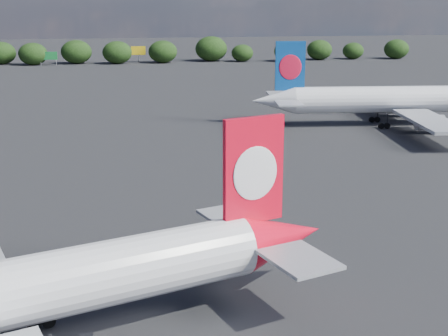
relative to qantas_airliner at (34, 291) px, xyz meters
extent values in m
plane|color=black|center=(-1.31, 62.44, -4.35)|extent=(500.00, 500.00, 0.00)
cylinder|color=white|center=(-1.45, -0.51, 0.14)|extent=(33.72, 15.56, 4.50)
cone|color=red|center=(18.07, 6.34, 0.14)|extent=(8.28, 6.62, 4.50)
cube|color=red|center=(15.52, 5.45, 5.90)|extent=(4.81, 2.06, 8.09)
ellipsoid|color=white|center=(15.61, 5.20, 5.73)|extent=(3.62, 1.42, 4.14)
ellipsoid|color=white|center=(15.43, 5.70, 5.73)|extent=(3.62, 1.42, 4.14)
cube|color=#A3A5AA|center=(18.01, 1.08, 0.50)|extent=(5.60, 6.43, 0.27)
cube|color=#A3A5AA|center=(14.73, 10.41, 0.50)|extent=(5.60, 6.43, 0.27)
cylinder|color=black|center=(-0.64, 2.63, -3.00)|extent=(0.32, 0.32, 2.25)
cylinder|color=black|center=(-0.64, 2.63, -3.86)|extent=(1.07, 0.71, 0.99)
cylinder|color=black|center=(0.29, 2.96, -3.86)|extent=(1.07, 0.71, 0.99)
cylinder|color=white|center=(53.64, 66.68, 0.39)|extent=(36.35, 7.80, 4.75)
cone|color=white|center=(31.89, 68.54, 0.39)|extent=(7.97, 5.37, 4.75)
cube|color=#0C438D|center=(34.72, 68.30, 6.47)|extent=(5.24, 0.92, 8.54)
ellipsoid|color=red|center=(34.70, 68.01, 6.30)|extent=(3.99, 0.53, 4.37)
ellipsoid|color=red|center=(34.75, 68.58, 6.30)|extent=(3.99, 0.53, 4.37)
cube|color=#A3A5AA|center=(33.33, 63.18, 0.77)|extent=(4.74, 6.04, 0.28)
cube|color=#A3A5AA|center=(34.22, 73.58, 0.77)|extent=(4.74, 6.04, 0.28)
cube|color=#A3A5AA|center=(54.48, 54.23, -1.13)|extent=(7.76, 19.44, 0.52)
cube|color=#A3A5AA|center=(56.58, 78.82, -1.13)|extent=(7.76, 19.44, 0.52)
cylinder|color=#A3A5AA|center=(56.78, 58.79, -2.36)|extent=(4.95, 2.96, 2.56)
cube|color=#A3A5AA|center=(56.78, 58.79, -1.70)|extent=(2.11, 0.46, 1.14)
cylinder|color=#A3A5AA|center=(58.07, 73.93, -2.36)|extent=(4.95, 2.96, 2.56)
cube|color=#A3A5AA|center=(58.07, 73.93, -1.70)|extent=(2.11, 0.46, 1.14)
cylinder|color=black|center=(51.51, 64.01, -2.93)|extent=(0.29, 0.29, 2.37)
cylinder|color=black|center=(51.51, 64.01, -3.83)|extent=(1.08, 0.51, 1.04)
cylinder|color=black|center=(50.47, 64.10, -3.83)|extent=(1.08, 0.51, 1.04)
cylinder|color=black|center=(51.99, 69.68, -2.93)|extent=(0.29, 0.29, 2.37)
cylinder|color=black|center=(51.99, 69.68, -3.83)|extent=(1.08, 0.51, 1.04)
cylinder|color=black|center=(50.95, 69.77, -3.83)|extent=(1.08, 0.51, 1.04)
cube|color=#14682C|center=(-19.31, 178.44, -1.15)|extent=(6.00, 0.30, 2.60)
cylinder|color=#95999D|center=(-21.81, 178.44, -3.35)|extent=(0.20, 0.20, 2.00)
cylinder|color=#95999D|center=(-16.81, 178.44, -3.35)|extent=(0.20, 0.20, 2.00)
cube|color=gold|center=(10.69, 184.44, -0.35)|extent=(5.00, 0.30, 3.00)
cylinder|color=#95999D|center=(10.69, 184.44, -3.10)|extent=(0.30, 0.30, 2.50)
ellipsoid|color=black|center=(-35.39, 184.66, -0.60)|extent=(9.76, 8.26, 7.51)
ellipsoid|color=black|center=(-24.39, 180.16, -0.65)|extent=(9.64, 8.16, 7.41)
ellipsoid|color=black|center=(-10.34, 182.44, -0.35)|extent=(10.42, 8.81, 8.01)
ellipsoid|color=black|center=(3.45, 179.99, -0.52)|extent=(9.98, 8.44, 7.68)
ellipsoid|color=black|center=(19.01, 180.66, -0.52)|extent=(9.96, 8.43, 7.66)
ellipsoid|color=black|center=(36.33, 183.79, 0.01)|extent=(11.35, 9.60, 8.73)
ellipsoid|color=black|center=(47.00, 180.74, -1.36)|extent=(7.78, 6.58, 5.98)
ellipsoid|color=black|center=(62.59, 178.64, -0.84)|extent=(9.14, 7.73, 7.03)
ellipsoid|color=black|center=(75.76, 182.63, -0.79)|extent=(9.27, 7.85, 7.13)
ellipsoid|color=black|center=(88.82, 183.35, -1.35)|extent=(7.81, 6.61, 6.01)
ellipsoid|color=black|center=(104.77, 181.60, -0.80)|extent=(9.23, 7.81, 7.10)
camera|label=1|loc=(6.55, -38.16, 18.47)|focal=50.00mm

